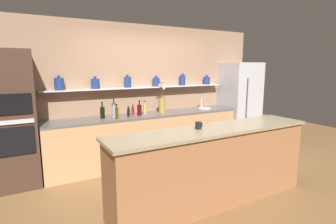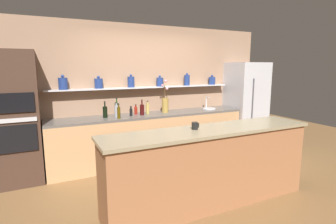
{
  "view_description": "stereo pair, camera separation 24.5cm",
  "coord_description": "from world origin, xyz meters",
  "px_view_note": "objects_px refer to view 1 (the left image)",
  "views": [
    {
      "loc": [
        -2.12,
        -3.19,
        1.79
      ],
      "look_at": [
        -0.16,
        0.31,
        1.11
      ],
      "focal_mm": 28.0,
      "sensor_mm": 36.0,
      "label": 1
    },
    {
      "loc": [
        -1.91,
        -3.3,
        1.79
      ],
      "look_at": [
        -0.16,
        0.31,
        1.11
      ],
      "focal_mm": 28.0,
      "sensor_mm": 36.0,
      "label": 2
    }
  ],
  "objects_px": {
    "bottle_oil_2": "(117,113)",
    "bottle_wine_3": "(139,110)",
    "oven_tower": "(12,120)",
    "bottle_spirit_5": "(114,111)",
    "bottle_sauce_4": "(128,112)",
    "bottle_wine_6": "(114,109)",
    "refrigerator": "(239,105)",
    "bottle_wine_0": "(102,112)",
    "sink_fixture": "(204,107)",
    "bottle_sauce_7": "(133,111)",
    "coffee_mug": "(198,125)",
    "bottle_spirit_1": "(145,109)",
    "flower_vase": "(162,104)"
  },
  "relations": [
    {
      "from": "bottle_oil_2",
      "to": "bottle_wine_3",
      "type": "bearing_deg",
      "value": 16.74
    },
    {
      "from": "oven_tower",
      "to": "bottle_spirit_5",
      "type": "relative_size",
      "value": 7.79
    },
    {
      "from": "bottle_sauce_4",
      "to": "bottle_wine_6",
      "type": "xyz_separation_m",
      "value": [
        -0.22,
        0.15,
        0.05
      ]
    },
    {
      "from": "refrigerator",
      "to": "bottle_wine_0",
      "type": "distance_m",
      "value": 3.15
    },
    {
      "from": "sink_fixture",
      "to": "bottle_wine_0",
      "type": "relative_size",
      "value": 0.98
    },
    {
      "from": "oven_tower",
      "to": "bottle_spirit_5",
      "type": "distance_m",
      "value": 1.54
    },
    {
      "from": "bottle_spirit_5",
      "to": "bottle_sauce_7",
      "type": "height_order",
      "value": "bottle_spirit_5"
    },
    {
      "from": "bottle_wine_0",
      "to": "coffee_mug",
      "type": "distance_m",
      "value": 1.94
    },
    {
      "from": "bottle_spirit_1",
      "to": "bottle_sauce_4",
      "type": "distance_m",
      "value": 0.35
    },
    {
      "from": "refrigerator",
      "to": "bottle_wine_6",
      "type": "xyz_separation_m",
      "value": [
        -2.91,
        0.15,
        0.09
      ]
    },
    {
      "from": "oven_tower",
      "to": "bottle_sauce_4",
      "type": "relative_size",
      "value": 11.41
    },
    {
      "from": "sink_fixture",
      "to": "bottle_oil_2",
      "type": "xyz_separation_m",
      "value": [
        -1.99,
        -0.19,
        0.08
      ]
    },
    {
      "from": "flower_vase",
      "to": "sink_fixture",
      "type": "xyz_separation_m",
      "value": [
        1.01,
        -0.01,
        -0.15
      ]
    },
    {
      "from": "sink_fixture",
      "to": "bottle_sauce_4",
      "type": "bearing_deg",
      "value": -178.36
    },
    {
      "from": "oven_tower",
      "to": "bottle_sauce_7",
      "type": "bearing_deg",
      "value": 2.58
    },
    {
      "from": "bottle_spirit_1",
      "to": "bottle_spirit_5",
      "type": "xyz_separation_m",
      "value": [
        -0.61,
        -0.03,
        0.0
      ]
    },
    {
      "from": "bottle_oil_2",
      "to": "bottle_sauce_7",
      "type": "height_order",
      "value": "bottle_oil_2"
    },
    {
      "from": "flower_vase",
      "to": "bottle_wine_3",
      "type": "bearing_deg",
      "value": -172.84
    },
    {
      "from": "sink_fixture",
      "to": "bottle_sauce_7",
      "type": "distance_m",
      "value": 1.6
    },
    {
      "from": "bottle_sauce_7",
      "to": "coffee_mug",
      "type": "bearing_deg",
      "value": -85.67
    },
    {
      "from": "bottle_wine_0",
      "to": "bottle_spirit_5",
      "type": "height_order",
      "value": "bottle_wine_0"
    },
    {
      "from": "bottle_oil_2",
      "to": "bottle_sauce_7",
      "type": "xyz_separation_m",
      "value": [
        0.4,
        0.27,
        -0.03
      ]
    },
    {
      "from": "bottle_wine_6",
      "to": "bottle_wine_3",
      "type": "bearing_deg",
      "value": -18.9
    },
    {
      "from": "flower_vase",
      "to": "bottle_spirit_5",
      "type": "height_order",
      "value": "flower_vase"
    },
    {
      "from": "bottle_spirit_5",
      "to": "bottle_wine_3",
      "type": "bearing_deg",
      "value": -3.43
    },
    {
      "from": "coffee_mug",
      "to": "flower_vase",
      "type": "bearing_deg",
      "value": 76.38
    },
    {
      "from": "oven_tower",
      "to": "bottle_spirit_1",
      "type": "relative_size",
      "value": 8.2
    },
    {
      "from": "bottle_sauce_4",
      "to": "bottle_spirit_5",
      "type": "xyz_separation_m",
      "value": [
        -0.26,
        0.03,
        0.03
      ]
    },
    {
      "from": "bottle_wine_6",
      "to": "bottle_sauce_7",
      "type": "distance_m",
      "value": 0.36
    },
    {
      "from": "bottle_wine_3",
      "to": "bottle_sauce_4",
      "type": "height_order",
      "value": "bottle_wine_3"
    },
    {
      "from": "sink_fixture",
      "to": "coffee_mug",
      "type": "bearing_deg",
      "value": -128.86
    },
    {
      "from": "flower_vase",
      "to": "bottle_sauce_7",
      "type": "bearing_deg",
      "value": 173.87
    },
    {
      "from": "bottle_wine_6",
      "to": "coffee_mug",
      "type": "height_order",
      "value": "bottle_wine_6"
    },
    {
      "from": "oven_tower",
      "to": "bottle_wine_0",
      "type": "bearing_deg",
      "value": 0.54
    },
    {
      "from": "flower_vase",
      "to": "bottle_oil_2",
      "type": "xyz_separation_m",
      "value": [
        -0.98,
        -0.21,
        -0.06
      ]
    },
    {
      "from": "coffee_mug",
      "to": "bottle_wine_0",
      "type": "bearing_deg",
      "value": 112.15
    },
    {
      "from": "refrigerator",
      "to": "bottle_wine_6",
      "type": "bearing_deg",
      "value": 177.12
    },
    {
      "from": "bottle_wine_6",
      "to": "coffee_mug",
      "type": "distance_m",
      "value": 1.96
    },
    {
      "from": "oven_tower",
      "to": "coffee_mug",
      "type": "distance_m",
      "value": 2.74
    },
    {
      "from": "bottle_spirit_5",
      "to": "bottle_sauce_4",
      "type": "bearing_deg",
      "value": -5.99
    },
    {
      "from": "bottle_wine_0",
      "to": "sink_fixture",
      "type": "bearing_deg",
      "value": -0.0
    },
    {
      "from": "oven_tower",
      "to": "bottle_wine_6",
      "type": "relative_size",
      "value": 6.31
    },
    {
      "from": "refrigerator",
      "to": "bottle_spirit_1",
      "type": "xyz_separation_m",
      "value": [
        -2.34,
        0.06,
        0.08
      ]
    },
    {
      "from": "oven_tower",
      "to": "bottle_wine_6",
      "type": "xyz_separation_m",
      "value": [
        1.59,
        0.11,
        0.02
      ]
    },
    {
      "from": "bottle_oil_2",
      "to": "coffee_mug",
      "type": "bearing_deg",
      "value": -71.35
    },
    {
      "from": "flower_vase",
      "to": "sink_fixture",
      "type": "height_order",
      "value": "flower_vase"
    },
    {
      "from": "bottle_oil_2",
      "to": "coffee_mug",
      "type": "height_order",
      "value": "bottle_oil_2"
    },
    {
      "from": "oven_tower",
      "to": "flower_vase",
      "type": "height_order",
      "value": "oven_tower"
    },
    {
      "from": "bottle_wine_6",
      "to": "bottle_spirit_1",
      "type": "bearing_deg",
      "value": -8.84
    },
    {
      "from": "bottle_spirit_1",
      "to": "bottle_wine_6",
      "type": "relative_size",
      "value": 0.77
    }
  ]
}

